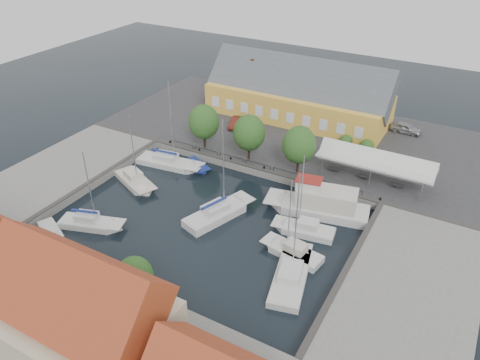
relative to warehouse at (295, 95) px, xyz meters
The scene contains 22 objects.
ground 28.82m from the warehouse, 84.77° to the right, with size 140.00×140.00×0.00m, color black.
north_quay 7.13m from the warehouse, 64.14° to the right, with size 56.00×26.00×1.00m, color #2D2D30.
west_quay 36.24m from the warehouse, 122.58° to the right, with size 12.00×24.00×1.00m, color slate.
east_quay 39.27m from the warehouse, 50.98° to the right, with size 12.00×24.00×1.00m, color slate.
south_bank 49.58m from the warehouse, 86.99° to the right, with size 56.00×14.00×1.00m, color slate.
quay_edge_fittings 23.99m from the warehouse, 83.67° to the right, with size 56.00×24.72×0.40m.
warehouse is the anchor object (origin of this frame).
tent_canopy 21.63m from the warehouse, 39.86° to the right, with size 14.00×4.00×2.83m.
quay_trees 16.37m from the warehouse, 87.91° to the right, with size 18.20×4.20×6.30m.
car_silver 17.37m from the warehouse, ahead, with size 1.82×4.51×1.54m, color #A0A1A8.
car_red 10.63m from the warehouse, 126.23° to the right, with size 1.41×4.04×1.33m, color maroon.
center_sailboat 28.92m from the warehouse, 83.62° to the right, with size 5.35×9.27×12.38m.
trawler 25.73m from the warehouse, 59.49° to the right, with size 12.36×5.72×5.00m.
east_boat_a 29.61m from the warehouse, 63.99° to the right, with size 7.05×3.23×9.89m.
east_boat_b 33.41m from the warehouse, 66.48° to the right, with size 6.83×3.15×9.29m.
east_boat_c 36.86m from the warehouse, 66.76° to the right, with size 4.90×9.47×11.60m.
west_boat_a 23.69m from the warehouse, 112.44° to the right, with size 9.70×3.80×12.41m.
west_boat_b 29.42m from the warehouse, 109.61° to the right, with size 7.66×5.22×10.19m.
west_boat_d 37.93m from the warehouse, 102.52° to the right, with size 7.58×4.37×10.01m.
launch_sw 41.50m from the warehouse, 105.72° to the right, with size 4.63×3.30×0.98m.
launch_nw 21.28m from the warehouse, 104.85° to the right, with size 4.86×3.62×0.88m.
townhouses 51.81m from the warehouse, 84.99° to the right, with size 36.30×8.50×12.00m.
Camera 1 is at (23.81, -36.46, 31.21)m, focal length 35.00 mm.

